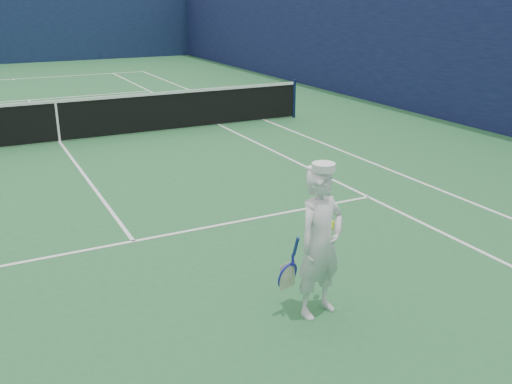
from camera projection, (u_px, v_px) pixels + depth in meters
ground at (60, 142)px, 13.44m from camera, size 80.00×80.00×0.00m
court_markings at (60, 142)px, 13.44m from camera, size 11.03×23.83×0.01m
windscreen_fence at (50, 56)px, 12.78m from camera, size 20.12×36.12×4.00m
tennis_net at (57, 119)px, 13.26m from camera, size 12.88×0.09×1.07m
tennis_player at (320, 243)px, 5.99m from camera, size 0.81×0.52×1.70m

